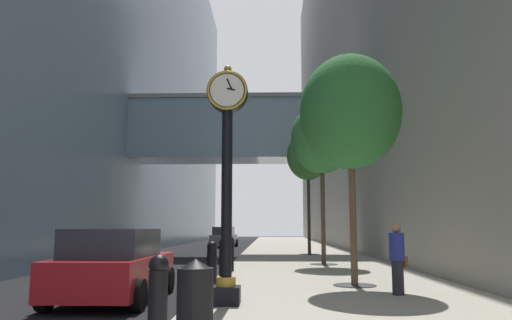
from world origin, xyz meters
TOP-DOWN VIEW (x-y plane):
  - ground_plane at (0.00, 27.00)m, footprint 110.00×110.00m
  - sidewalk_right at (3.33, 30.00)m, footprint 6.65×80.00m
  - building_block_left at (-10.98, 29.97)m, footprint 22.51×80.00m
  - building_block_right at (11.15, 30.00)m, footprint 9.00×80.00m
  - street_clock at (0.76, 6.27)m, footprint 0.84×0.55m
  - bollard_nearest at (0.26, 2.54)m, footprint 0.24×0.24m
  - bollard_third at (0.26, 8.09)m, footprint 0.24×0.24m
  - bollard_fourth at (0.26, 10.86)m, footprint 0.24×0.24m
  - bollard_fifth at (0.26, 13.64)m, footprint 0.24×0.24m
  - street_tree_near at (3.81, 9.47)m, footprint 2.73×2.73m
  - street_tree_mid_near at (3.81, 16.66)m, footprint 2.58×2.58m
  - street_tree_mid_far at (3.81, 23.84)m, footprint 2.39×2.39m
  - trash_bin at (0.55, 3.61)m, footprint 0.53×0.53m
  - pedestrian_walking at (4.49, 7.75)m, footprint 0.51×0.50m
  - car_grey_near at (-2.10, 36.50)m, footprint 2.07×4.49m
  - car_red_mid at (-1.86, 7.52)m, footprint 2.08×4.03m

SIDE VIEW (x-z plane):
  - ground_plane at x=0.00m, z-range 0.00..0.00m
  - sidewalk_right at x=3.33m, z-range 0.00..0.14m
  - trash_bin at x=0.55m, z-range 0.15..1.20m
  - bollard_nearest at x=0.26m, z-range 0.17..1.33m
  - bollard_third at x=0.26m, z-range 0.17..1.33m
  - bollard_fourth at x=0.26m, z-range 0.17..1.33m
  - bollard_fifth at x=0.26m, z-range 0.17..1.33m
  - car_red_mid at x=-1.86m, z-range -0.02..1.58m
  - car_grey_near at x=-2.10m, z-range -0.02..1.63m
  - pedestrian_walking at x=4.49m, z-range 0.18..1.78m
  - street_clock at x=0.76m, z-range 0.38..5.22m
  - street_tree_near at x=3.81m, z-range 1.64..7.80m
  - street_tree_mid_near at x=3.81m, z-range 1.96..8.63m
  - street_tree_mid_far at x=3.81m, z-range 2.16..9.02m
  - building_block_left at x=-10.98m, z-range -0.06..32.43m
  - building_block_right at x=11.15m, z-range 0.00..34.42m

